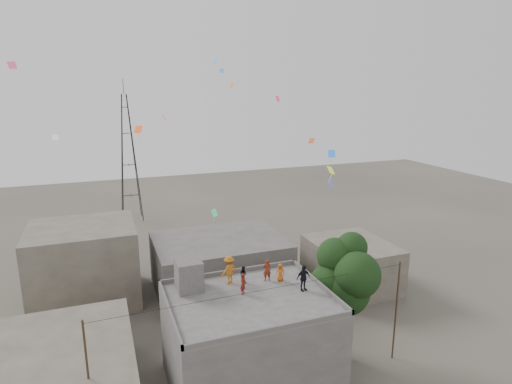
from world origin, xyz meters
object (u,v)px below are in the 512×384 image
(stair_head_box, at_px, (189,275))
(person_red_adult, at_px, (267,270))
(tree, at_px, (346,277))
(transmission_tower, at_px, (128,158))
(person_dark_adult, at_px, (303,278))

(stair_head_box, relative_size, person_red_adult, 1.31)
(stair_head_box, bearing_deg, tree, -10.74)
(transmission_tower, bearing_deg, person_dark_adult, -79.22)
(person_red_adult, bearing_deg, tree, 172.77)
(tree, distance_m, transmission_tower, 41.12)
(person_red_adult, height_order, person_dark_adult, person_dark_adult)
(transmission_tower, height_order, person_dark_adult, transmission_tower)
(transmission_tower, distance_m, person_red_adult, 38.52)
(tree, bearing_deg, transmission_tower, 106.09)
(tree, distance_m, person_red_adult, 5.60)
(tree, relative_size, person_red_adult, 5.96)
(stair_head_box, distance_m, transmission_tower, 37.46)
(transmission_tower, xyz_separation_m, person_dark_adult, (7.65, -40.15, -2.11))
(tree, xyz_separation_m, person_red_adult, (-5.36, 1.42, 0.76))
(person_red_adult, distance_m, person_dark_adult, 2.72)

